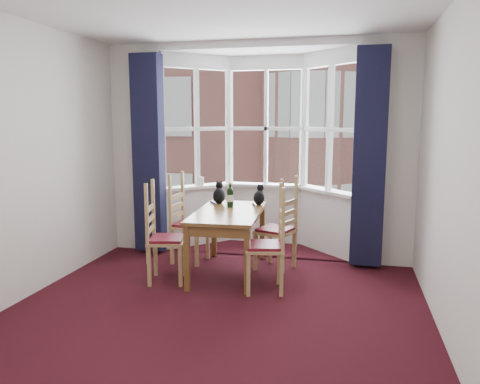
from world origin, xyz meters
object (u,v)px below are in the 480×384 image
(cat_left, at_px, (219,195))
(candle_tall, at_px, (202,181))
(dining_table, at_px, (228,219))
(chair_right_near, at_px, (273,247))
(chair_left_near, at_px, (159,240))
(chair_right_far, at_px, (282,232))
(cat_right, at_px, (259,197))
(wine_bottle, at_px, (230,197))
(chair_left_far, at_px, (183,225))

(cat_left, distance_m, candle_tall, 0.81)
(dining_table, distance_m, chair_right_near, 0.77)
(chair_left_near, height_order, chair_right_far, same)
(dining_table, relative_size, chair_right_far, 1.56)
(dining_table, distance_m, chair_left_near, 0.84)
(chair_right_near, distance_m, cat_left, 1.29)
(dining_table, bearing_deg, cat_right, 61.06)
(dining_table, relative_size, wine_bottle, 4.75)
(chair_left_far, relative_size, chair_right_near, 1.00)
(chair_left_far, height_order, wine_bottle, wine_bottle)
(chair_left_near, height_order, wine_bottle, wine_bottle)
(candle_tall, bearing_deg, chair_right_near, -50.61)
(chair_right_far, distance_m, cat_left, 0.95)
(chair_right_near, relative_size, wine_bottle, 3.05)
(chair_left_far, xyz_separation_m, chair_right_near, (1.29, -0.78, 0.00))
(chair_right_near, bearing_deg, cat_right, 109.56)
(cat_left, distance_m, cat_right, 0.51)
(chair_left_far, bearing_deg, chair_right_far, -3.71)
(chair_left_near, relative_size, wine_bottle, 3.05)
(chair_right_near, relative_size, cat_left, 3.13)
(chair_right_near, bearing_deg, wine_bottle, 133.68)
(chair_right_near, bearing_deg, chair_left_far, 148.85)
(cat_left, height_order, candle_tall, cat_left)
(chair_left_far, distance_m, cat_left, 0.61)
(chair_right_near, distance_m, chair_right_far, 0.69)
(dining_table, height_order, candle_tall, candle_tall)
(cat_left, xyz_separation_m, cat_right, (0.51, 0.03, -0.01))
(chair_left_near, height_order, cat_left, cat_left)
(chair_left_near, distance_m, chair_left_far, 0.78)
(cat_left, bearing_deg, dining_table, -62.23)
(cat_right, bearing_deg, chair_left_far, -171.19)
(chair_left_far, xyz_separation_m, chair_right_far, (1.29, -0.08, 0.00))
(dining_table, relative_size, chair_right_near, 1.56)
(chair_right_far, xyz_separation_m, cat_left, (-0.84, 0.20, 0.39))
(chair_left_near, bearing_deg, chair_right_near, 0.26)
(chair_left_near, xyz_separation_m, cat_left, (0.45, 0.90, 0.39))
(chair_left_far, relative_size, cat_right, 3.44)
(chair_left_far, distance_m, cat_right, 1.04)
(dining_table, xyz_separation_m, chair_right_near, (0.60, -0.44, -0.19))
(chair_left_far, height_order, chair_right_near, same)
(chair_left_far, distance_m, wine_bottle, 0.78)
(chair_right_near, bearing_deg, dining_table, 143.98)
(chair_right_near, height_order, wine_bottle, wine_bottle)
(cat_right, bearing_deg, candle_tall, 146.13)
(dining_table, distance_m, cat_right, 0.59)
(chair_left_far, distance_m, chair_right_near, 1.50)
(cat_left, height_order, cat_right, cat_left)
(chair_right_near, height_order, cat_right, cat_right)
(chair_left_near, relative_size, chair_right_far, 1.00)
(chair_left_far, height_order, cat_right, cat_right)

